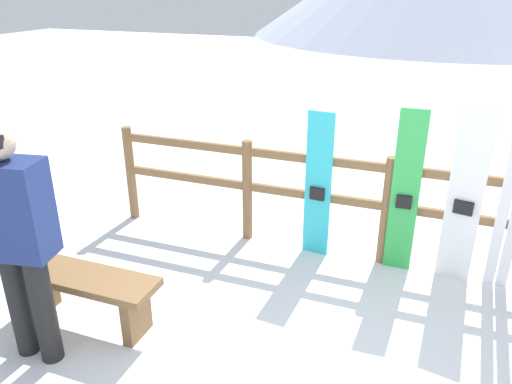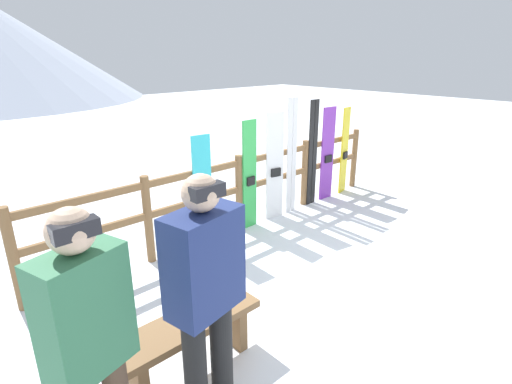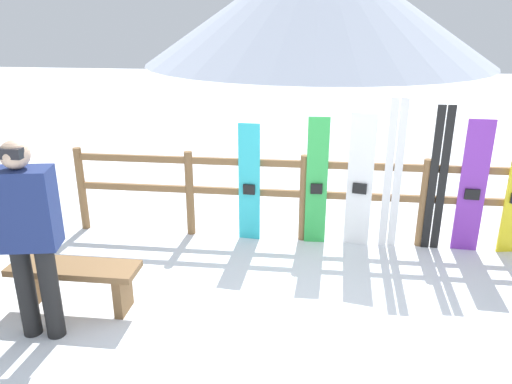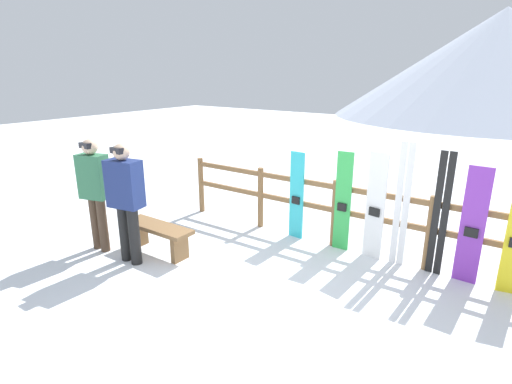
{
  "view_description": "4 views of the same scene",
  "coord_description": "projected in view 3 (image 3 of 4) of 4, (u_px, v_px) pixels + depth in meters",
  "views": [
    {
      "loc": [
        0.33,
        -2.43,
        2.52
      ],
      "look_at": [
        -1.03,
        1.2,
        0.85
      ],
      "focal_mm": 35.0,
      "sensor_mm": 36.0,
      "label": 1
    },
    {
      "loc": [
        -3.36,
        -2.06,
        2.36
      ],
      "look_at": [
        -0.49,
        1.02,
        0.88
      ],
      "focal_mm": 28.0,
      "sensor_mm": 36.0,
      "label": 2
    },
    {
      "loc": [
        0.1,
        -3.67,
        2.62
      ],
      "look_at": [
        -0.48,
        1.14,
        0.86
      ],
      "focal_mm": 35.0,
      "sensor_mm": 36.0,
      "label": 3
    },
    {
      "loc": [
        2.32,
        -3.54,
        2.64
      ],
      "look_at": [
        -0.85,
        0.99,
        0.95
      ],
      "focal_mm": 28.0,
      "sensor_mm": 36.0,
      "label": 4
    }
  ],
  "objects": [
    {
      "name": "ski_pair_white",
      "position": [
        393.0,
        175.0,
        5.63
      ],
      "size": [
        0.19,
        0.02,
        1.75
      ],
      "color": "white",
      "rests_on": "ground"
    },
    {
      "name": "ski_pair_black",
      "position": [
        438.0,
        180.0,
        5.59
      ],
      "size": [
        0.19,
        0.02,
        1.68
      ],
      "color": "black",
      "rests_on": "ground"
    },
    {
      "name": "snowboard_cyan",
      "position": [
        249.0,
        183.0,
        5.87
      ],
      "size": [
        0.26,
        0.07,
        1.43
      ],
      "color": "#2DBFCC",
      "rests_on": "ground"
    },
    {
      "name": "snowboard_green",
      "position": [
        317.0,
        182.0,
        5.77
      ],
      "size": [
        0.25,
        0.06,
        1.52
      ],
      "color": "green",
      "rests_on": "ground"
    },
    {
      "name": "snowboard_purple",
      "position": [
        472.0,
        188.0,
        5.57
      ],
      "size": [
        0.29,
        0.07,
        1.54
      ],
      "color": "purple",
      "rests_on": "ground"
    },
    {
      "name": "person_navy",
      "position": [
        28.0,
        229.0,
        3.97
      ],
      "size": [
        0.52,
        0.35,
        1.72
      ],
      "color": "black",
      "rests_on": "ground"
    },
    {
      "name": "bench",
      "position": [
        75.0,
        277.0,
        4.57
      ],
      "size": [
        1.18,
        0.36,
        0.45
      ],
      "color": "brown",
      "rests_on": "ground"
    },
    {
      "name": "snowboard_white",
      "position": [
        360.0,
        182.0,
        5.7
      ],
      "size": [
        0.29,
        0.1,
        1.57
      ],
      "color": "white",
      "rests_on": "ground"
    },
    {
      "name": "ground_plane",
      "position": [
        295.0,
        331.0,
        4.33
      ],
      "size": [
        40.0,
        40.0,
        0.0
      ],
      "primitive_type": "plane",
      "color": "white"
    },
    {
      "name": "fence",
      "position": [
        304.0,
        190.0,
        5.88
      ],
      "size": [
        5.63,
        0.1,
        1.06
      ],
      "color": "brown",
      "rests_on": "ground"
    },
    {
      "name": "mountain_backdrop",
      "position": [
        318.0,
        3.0,
        25.6
      ],
      "size": [
        18.0,
        18.0,
        6.0
      ],
      "color": "#B2BCD1",
      "rests_on": "ground"
    }
  ]
}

